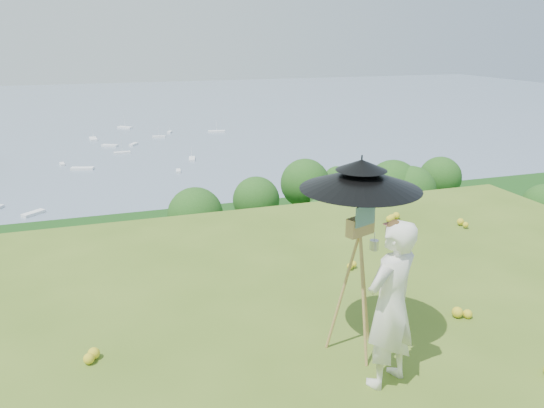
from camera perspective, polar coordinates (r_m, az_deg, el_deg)
name	(u,v)px	position (r m, az deg, el deg)	size (l,w,h in m)	color
shoreline_tier	(128,298)	(87.47, -15.22, -9.77)	(170.00, 28.00, 8.00)	slate
bay_water	(103,125)	(245.93, -17.72, 8.12)	(700.00, 700.00, 0.00)	slate
slope_trees	(140,287)	(42.32, -14.03, -8.68)	(110.00, 50.00, 6.00)	#174715
harbor_town	(125,260)	(84.74, -15.57, -5.86)	(110.00, 22.00, 5.00)	silver
moored_boats	(65,167)	(168.53, -21.39, 3.76)	(140.00, 140.00, 0.70)	white
painter	(391,305)	(5.45, 12.63, -10.51)	(0.65, 0.43, 1.78)	white
field_easel	(357,280)	(5.90, 9.17, -8.12)	(0.67, 0.67, 1.75)	#A07D43
sun_umbrella	(360,194)	(5.57, 9.45, 1.08)	(1.27, 1.27, 0.82)	black
painter_cap	(397,225)	(5.11, 13.25, -2.20)	(0.19, 0.23, 0.10)	#D37474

